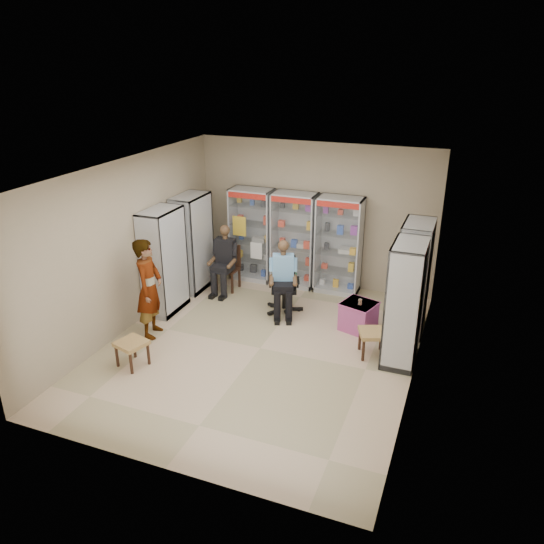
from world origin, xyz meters
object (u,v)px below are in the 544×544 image
at_px(woven_stool_a, 372,343).
at_px(standing_man, 149,288).
at_px(wooden_chair, 228,268).
at_px(cabinet_back_left, 252,235).
at_px(cabinet_right_near, 404,304).
at_px(woven_stool_b, 133,353).
at_px(cabinet_left_near, 164,261).
at_px(seated_shopkeeper, 283,279).
at_px(cabinet_back_mid, 294,240).
at_px(cabinet_back_right, 339,246).
at_px(office_chair, 284,285).
at_px(cabinet_right_far, 414,278).
at_px(cabinet_left_far, 193,243).
at_px(pink_trunk, 358,316).

xyz_separation_m(woven_stool_a, standing_man, (-3.74, -0.70, 0.67)).
distance_m(wooden_chair, standing_man, 2.31).
distance_m(cabinet_back_left, cabinet_right_near, 4.18).
bearing_deg(wooden_chair, woven_stool_b, -92.44).
height_order(cabinet_left_near, woven_stool_a, cabinet_left_near).
xyz_separation_m(cabinet_left_near, seated_shopkeeper, (2.12, 0.70, -0.32)).
relative_size(cabinet_back_mid, wooden_chair, 2.13).
bearing_deg(cabinet_back_left, cabinet_left_near, -114.61).
distance_m(cabinet_back_right, cabinet_right_near, 2.76).
xyz_separation_m(cabinet_back_left, standing_man, (-0.65, -2.96, -0.11)).
bearing_deg(woven_stool_b, standing_man, 105.07).
bearing_deg(standing_man, office_chair, -60.32).
distance_m(cabinet_back_right, cabinet_right_far, 1.98).
relative_size(cabinet_back_right, woven_stool_a, 4.54).
height_order(seated_shopkeeper, standing_man, standing_man).
xyz_separation_m(cabinet_left_far, standing_man, (0.28, -2.03, -0.11)).
distance_m(cabinet_back_mid, pink_trunk, 2.40).
bearing_deg(wooden_chair, cabinet_right_far, -6.04).
xyz_separation_m(wooden_chair, standing_man, (-0.40, -2.23, 0.42)).
bearing_deg(cabinet_right_far, office_chair, 93.64).
xyz_separation_m(cabinet_back_left, woven_stool_b, (-0.39, -3.94, -0.79)).
bearing_deg(cabinet_back_right, woven_stool_a, -62.17).
xyz_separation_m(cabinet_back_right, wooden_chair, (-2.15, -0.73, -0.53)).
bearing_deg(cabinet_left_far, wooden_chair, 106.39).
bearing_deg(wooden_chair, woven_stool_a, -24.61).
distance_m(wooden_chair, woven_stool_a, 3.69).
bearing_deg(cabinet_back_right, cabinet_right_far, -34.73).
relative_size(wooden_chair, standing_man, 0.53).
relative_size(wooden_chair, woven_stool_b, 2.19).
xyz_separation_m(cabinet_back_left, wooden_chair, (-0.25, -0.73, -0.53)).
height_order(cabinet_right_near, cabinet_left_near, same).
height_order(cabinet_left_far, wooden_chair, cabinet_left_far).
xyz_separation_m(office_chair, woven_stool_b, (-1.58, -2.66, -0.32)).
relative_size(cabinet_back_left, cabinet_back_mid, 1.00).
bearing_deg(cabinet_back_left, cabinet_right_near, -32.28).
bearing_deg(woven_stool_a, cabinet_right_far, 68.92).
xyz_separation_m(seated_shopkeeper, pink_trunk, (1.49, -0.15, -0.42)).
xyz_separation_m(cabinet_back_mid, cabinet_right_far, (2.58, -1.13, 0.00)).
distance_m(cabinet_back_left, seated_shopkeeper, 1.81).
xyz_separation_m(cabinet_right_far, cabinet_left_near, (-4.46, -0.90, 0.00)).
height_order(cabinet_back_mid, cabinet_back_right, same).
height_order(cabinet_right_far, seated_shopkeeper, cabinet_right_far).
relative_size(cabinet_back_left, cabinet_back_right, 1.00).
distance_m(cabinet_right_far, seated_shopkeeper, 2.37).
relative_size(wooden_chair, seated_shopkeeper, 0.69).
distance_m(cabinet_right_far, pink_trunk, 1.18).
height_order(wooden_chair, seated_shopkeeper, seated_shopkeeper).
xyz_separation_m(seated_shopkeeper, woven_stool_a, (1.90, -0.93, -0.46)).
relative_size(woven_stool_b, standing_man, 0.24).
relative_size(cabinet_right_far, pink_trunk, 3.69).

